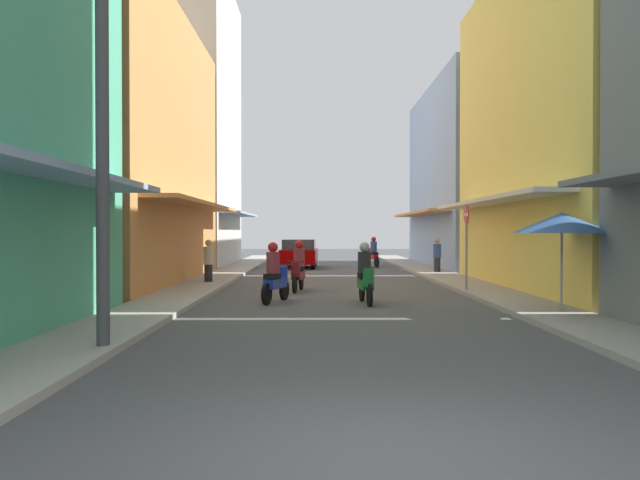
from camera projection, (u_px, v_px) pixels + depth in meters
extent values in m
plane|color=#4C4C4F|center=(335.00, 285.00, 22.03)|extent=(91.72, 91.72, 0.00)
cube|color=#ADA89E|center=(205.00, 284.00, 22.00)|extent=(1.65, 49.69, 0.12)
cube|color=#9E9991|center=(464.00, 283.00, 22.06)|extent=(1.65, 49.69, 0.12)
cube|color=#8CA5CC|center=(44.00, 169.00, 9.73)|extent=(1.10, 10.10, 0.12)
cube|color=#D88C4C|center=(101.00, 149.00, 22.72)|extent=(6.00, 13.60, 9.54)
cube|color=#D88C4C|center=(200.00, 205.00, 22.77)|extent=(1.10, 12.24, 0.12)
cube|color=silver|center=(175.00, 126.00, 34.80)|extent=(6.00, 9.77, 15.20)
cube|color=#8CA5CC|center=(240.00, 214.00, 34.89)|extent=(1.10, 8.80, 0.12)
cube|color=#EFD159|center=(601.00, 124.00, 20.06)|extent=(6.00, 12.68, 10.44)
cube|color=silver|center=(489.00, 201.00, 20.07)|extent=(1.10, 11.41, 0.12)
cube|color=#8CA5CC|center=(485.00, 177.00, 33.82)|extent=(6.00, 13.33, 9.45)
cube|color=#D88C4C|center=(419.00, 214.00, 33.83)|extent=(1.10, 11.99, 0.12)
cylinder|color=black|center=(284.00, 290.00, 17.28)|extent=(0.25, 0.56, 0.56)
cylinder|color=black|center=(267.00, 294.00, 16.09)|extent=(0.25, 0.56, 0.56)
cube|color=#1E38B7|center=(275.00, 283.00, 16.63)|extent=(0.57, 1.04, 0.24)
cube|color=black|center=(272.00, 276.00, 16.44)|extent=(0.44, 0.62, 0.14)
cylinder|color=#1E38B7|center=(283.00, 274.00, 17.15)|extent=(0.28, 0.28, 0.45)
cylinder|color=black|center=(283.00, 265.00, 17.15)|extent=(0.53, 0.20, 0.03)
cylinder|color=#99333F|center=(273.00, 263.00, 16.48)|extent=(0.34, 0.34, 0.55)
sphere|color=red|center=(273.00, 247.00, 16.48)|extent=(0.26, 0.26, 0.26)
cylinder|color=black|center=(370.00, 295.00, 15.74)|extent=(0.12, 0.56, 0.56)
cylinder|color=black|center=(362.00, 291.00, 16.99)|extent=(0.12, 0.56, 0.56)
cube|color=#197233|center=(365.00, 284.00, 16.41)|extent=(0.36, 1.02, 0.24)
cube|color=black|center=(364.00, 276.00, 16.61)|extent=(0.32, 0.58, 0.14)
cylinder|color=#197233|center=(369.00, 278.00, 15.86)|extent=(0.28, 0.28, 0.45)
cylinder|color=black|center=(369.00, 268.00, 15.86)|extent=(0.55, 0.07, 0.03)
cylinder|color=#262628|center=(364.00, 262.00, 16.55)|extent=(0.34, 0.34, 0.55)
sphere|color=#B2B2B7|center=(364.00, 247.00, 16.55)|extent=(0.26, 0.26, 0.26)
cylinder|color=black|center=(295.00, 284.00, 19.16)|extent=(0.15, 0.57, 0.56)
cylinder|color=black|center=(301.00, 281.00, 20.40)|extent=(0.15, 0.57, 0.56)
cube|color=maroon|center=(298.00, 275.00, 19.82)|extent=(0.41, 1.03, 0.24)
cube|color=black|center=(299.00, 268.00, 20.02)|extent=(0.35, 0.59, 0.14)
cylinder|color=maroon|center=(295.00, 270.00, 19.28)|extent=(0.28, 0.28, 0.45)
cylinder|color=black|center=(295.00, 261.00, 19.27)|extent=(0.55, 0.10, 0.03)
cylinder|color=#99333F|center=(299.00, 257.00, 19.97)|extent=(0.34, 0.34, 0.55)
sphere|color=red|center=(299.00, 244.00, 19.96)|extent=(0.26, 0.26, 0.26)
cylinder|color=black|center=(297.00, 260.00, 35.68)|extent=(0.13, 0.56, 0.56)
cylinder|color=black|center=(300.00, 259.00, 36.93)|extent=(0.13, 0.56, 0.56)
cube|color=#B2B2B7|center=(299.00, 255.00, 36.35)|extent=(0.37, 1.02, 0.24)
cube|color=black|center=(299.00, 252.00, 36.55)|extent=(0.33, 0.58, 0.14)
cylinder|color=#B2B2B7|center=(298.00, 252.00, 35.80)|extent=(0.28, 0.28, 0.45)
cylinder|color=black|center=(298.00, 248.00, 35.80)|extent=(0.55, 0.08, 0.03)
cylinder|color=black|center=(368.00, 261.00, 34.57)|extent=(0.23, 0.56, 0.56)
cylinder|color=black|center=(377.00, 262.00, 33.38)|extent=(0.23, 0.56, 0.56)
cube|color=red|center=(373.00, 257.00, 33.93)|extent=(0.55, 1.04, 0.24)
cube|color=black|center=(374.00, 253.00, 33.73)|extent=(0.43, 0.62, 0.14)
cylinder|color=red|center=(369.00, 253.00, 34.45)|extent=(0.28, 0.28, 0.45)
cylinder|color=black|center=(369.00, 248.00, 34.45)|extent=(0.54, 0.18, 0.03)
cylinder|color=#334C8C|center=(374.00, 247.00, 33.77)|extent=(0.34, 0.34, 0.55)
sphere|color=red|center=(374.00, 239.00, 33.77)|extent=(0.26, 0.26, 0.26)
cube|color=#8C0000|center=(299.00, 256.00, 32.66)|extent=(1.89, 4.15, 0.70)
cube|color=#333D47|center=(299.00, 245.00, 32.51)|extent=(1.67, 2.15, 0.60)
cylinder|color=black|center=(287.00, 260.00, 33.94)|extent=(0.20, 0.65, 0.64)
cylinder|color=black|center=(315.00, 260.00, 33.90)|extent=(0.20, 0.65, 0.64)
cylinder|color=black|center=(283.00, 263.00, 31.44)|extent=(0.20, 0.65, 0.64)
cylinder|color=black|center=(313.00, 263.00, 31.40)|extent=(0.20, 0.65, 0.64)
cylinder|color=#262628|center=(208.00, 275.00, 22.07)|extent=(0.28, 0.28, 0.72)
cylinder|color=beige|center=(208.00, 256.00, 22.06)|extent=(0.34, 0.34, 0.61)
sphere|color=tan|center=(208.00, 243.00, 22.05)|extent=(0.22, 0.22, 0.22)
cylinder|color=#262628|center=(437.00, 266.00, 27.61)|extent=(0.28, 0.28, 0.72)
cylinder|color=#334C8C|center=(437.00, 251.00, 27.61)|extent=(0.34, 0.34, 0.60)
sphere|color=tan|center=(437.00, 241.00, 27.60)|extent=(0.22, 0.22, 0.22)
cylinder|color=#99999E|center=(562.00, 268.00, 13.94)|extent=(0.05, 0.05, 2.09)
cone|color=#335999|center=(562.00, 223.00, 13.92)|extent=(2.08, 2.08, 0.45)
cylinder|color=#4C4C4F|center=(102.00, 96.00, 9.70)|extent=(0.20, 0.20, 7.81)
cylinder|color=gray|center=(466.00, 250.00, 18.87)|extent=(0.07, 0.07, 2.60)
cylinder|color=red|center=(467.00, 215.00, 18.85)|extent=(0.02, 0.60, 0.60)
cube|color=white|center=(467.00, 215.00, 18.85)|extent=(0.03, 0.40, 0.10)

